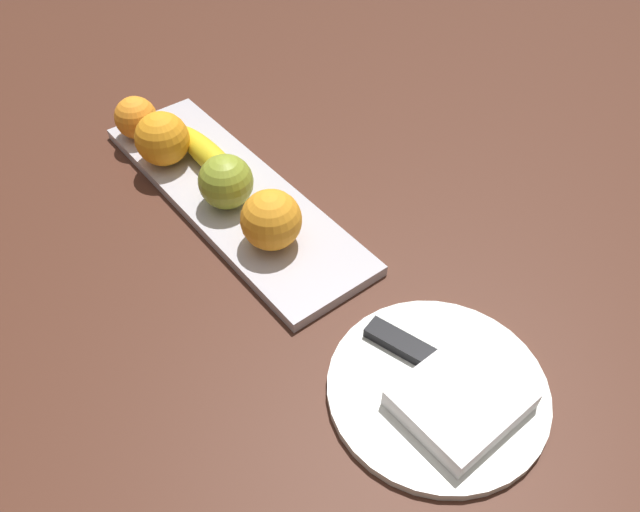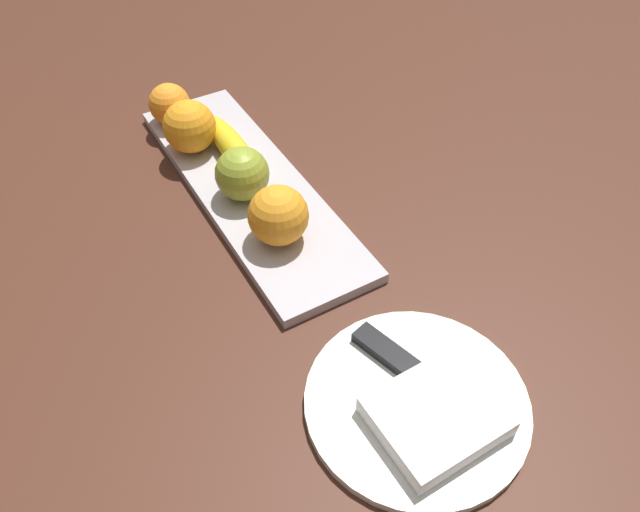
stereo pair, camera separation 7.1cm
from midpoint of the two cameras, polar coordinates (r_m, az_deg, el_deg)
The scene contains 10 objects.
ground_plane at distance 0.87m, azimuth -1.39°, elevation 5.89°, with size 2.40×2.40×0.00m, color #49261A.
fruit_tray at distance 0.86m, azimuth -4.13°, elevation 6.19°, with size 0.47×0.14×0.01m, color #BBB7BF.
apple at distance 0.81m, azimuth -4.59°, elevation 7.31°, with size 0.07×0.07×0.07m, color #90A32F.
banana at distance 0.89m, azimuth -5.67°, elevation 9.74°, with size 0.17×0.04×0.04m, color yellow.
orange_near_apple at distance 0.91m, azimuth -9.64°, elevation 11.51°, with size 0.08×0.08×0.08m, color orange.
orange_near_banana at distance 0.75m, azimuth -1.14°, elevation 3.60°, with size 0.07×0.07×0.07m, color orange.
orange_center at distance 0.97m, azimuth -11.55°, elevation 13.38°, with size 0.06×0.06×0.06m, color orange.
dinner_plate at distance 0.66m, azimuth 12.00°, elevation -13.20°, with size 0.23×0.23×0.01m, color white.
folded_napkin at distance 0.63m, azimuth 13.86°, elevation -14.26°, with size 0.10×0.12×0.02m, color white.
knife at distance 0.67m, azimuth 10.62°, elevation -9.88°, with size 0.18×0.07×0.01m.
Camera 2 is at (0.60, -0.28, 0.56)m, focal length 34.95 mm.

